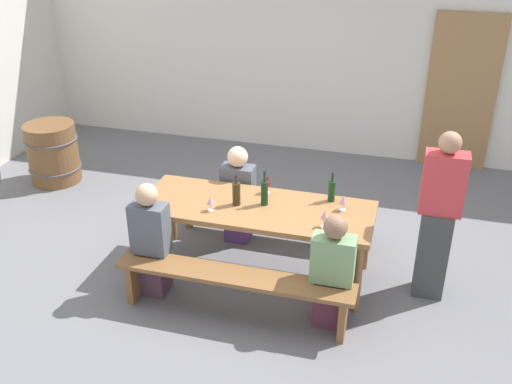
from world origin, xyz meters
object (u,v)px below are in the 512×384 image
(bench_near, at_px, (234,283))
(wine_glass_1, at_px, (325,215))
(wine_bottle_2, at_px, (264,192))
(standing_host, at_px, (438,220))
(wine_barrel, at_px, (53,153))
(seated_guest_near_1, at_px, (332,274))
(wine_glass_2, at_px, (211,201))
(seated_guest_near_0, at_px, (151,242))
(seated_guest_far_0, at_px, (238,196))
(wine_glass_3, at_px, (147,192))
(bench_far, at_px, (274,207))
(wine_glass_0, at_px, (267,181))
(tasting_table, at_px, (256,213))
(wine_glass_4, at_px, (343,200))
(wine_bottle_0, at_px, (332,190))
(wine_bottle_1, at_px, (236,193))
(wooden_door, at_px, (461,93))

(bench_near, distance_m, wine_glass_1, 1.00)
(wine_bottle_2, relative_size, standing_host, 0.21)
(wine_barrel, bearing_deg, seated_guest_near_1, -25.57)
(wine_glass_2, distance_m, seated_guest_near_0, 0.66)
(seated_guest_near_1, relative_size, seated_guest_far_0, 0.98)
(bench_near, bearing_deg, wine_bottle_2, 84.95)
(seated_guest_far_0, bearing_deg, wine_glass_3, -39.08)
(bench_far, xyz_separation_m, wine_glass_0, (0.03, -0.42, 0.53))
(wine_bottle_2, relative_size, wine_glass_1, 2.11)
(tasting_table, relative_size, wine_glass_2, 15.08)
(wine_bottle_2, distance_m, wine_barrel, 3.48)
(bench_near, xyz_separation_m, wine_glass_4, (0.81, 0.86, 0.50))
(wine_glass_3, bearing_deg, seated_guest_far_0, 50.92)
(bench_near, relative_size, standing_host, 1.31)
(wine_glass_0, height_order, standing_host, standing_host)
(wine_bottle_0, xyz_separation_m, seated_guest_near_0, (-1.51, -0.87, -0.31))
(wine_bottle_2, bearing_deg, bench_far, 95.87)
(wine_barrel, bearing_deg, wine_glass_1, -21.98)
(standing_host, bearing_deg, wine_glass_3, 7.39)
(wine_bottle_0, distance_m, standing_host, 1.01)
(wine_glass_2, height_order, wine_glass_4, wine_glass_4)
(seated_guest_far_0, bearing_deg, wine_bottle_1, 16.12)
(wooden_door, bearing_deg, wine_bottle_0, -112.91)
(wine_bottle_2, bearing_deg, wine_glass_0, 98.28)
(bench_far, distance_m, wine_bottle_0, 0.94)
(seated_guest_near_0, xyz_separation_m, wine_barrel, (-2.29, 1.90, -0.15))
(wooden_door, height_order, wine_barrel, wooden_door)
(tasting_table, relative_size, seated_guest_near_1, 2.09)
(wine_bottle_0, distance_m, wine_glass_0, 0.64)
(wine_bottle_0, distance_m, seated_guest_near_1, 0.95)
(wine_bottle_2, xyz_separation_m, wine_barrel, (-3.20, 1.27, -0.49))
(seated_guest_near_0, distance_m, seated_guest_near_1, 1.68)
(wooden_door, xyz_separation_m, wine_glass_1, (-1.23, -3.47, -0.18))
(wine_glass_1, bearing_deg, bench_near, -143.85)
(wine_glass_0, bearing_deg, wine_bottle_2, -81.72)
(seated_guest_near_1, bearing_deg, wine_glass_3, 79.61)
(bench_near, relative_size, wine_bottle_1, 6.84)
(wine_glass_1, relative_size, wine_glass_2, 1.12)
(wine_bottle_2, bearing_deg, tasting_table, -141.44)
(wine_glass_2, bearing_deg, wooden_door, 56.34)
(seated_guest_near_0, bearing_deg, seated_guest_far_0, -23.04)
(wine_bottle_0, xyz_separation_m, wine_glass_4, (0.14, -0.16, -0.00))
(wine_glass_1, xyz_separation_m, wine_glass_2, (-1.07, 0.01, -0.01))
(wine_bottle_1, height_order, seated_guest_far_0, seated_guest_far_0)
(wine_bottle_0, height_order, wine_glass_1, wine_bottle_0)
(seated_guest_near_0, distance_m, wine_barrel, 2.98)
(tasting_table, xyz_separation_m, wine_glass_1, (0.69, -0.21, 0.19))
(wine_glass_3, xyz_separation_m, wine_barrel, (-2.12, 1.56, -0.48))
(wine_bottle_0, height_order, seated_guest_near_1, seated_guest_near_1)
(wine_glass_4, relative_size, standing_host, 0.10)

